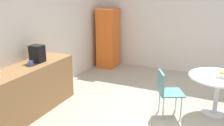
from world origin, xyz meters
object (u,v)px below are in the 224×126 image
coffee_maker (37,54)px  chair_teal (166,88)px  locker_cabinet (108,38)px  round_table (218,84)px  mug_green (31,63)px  fruit_bowl (222,75)px

coffee_maker → chair_teal: bearing=-74.5°
locker_cabinet → coffee_maker: 2.88m
locker_cabinet → coffee_maker: (-2.87, 0.10, 0.22)m
locker_cabinet → round_table: (-1.82, -3.03, -0.25)m
locker_cabinet → chair_teal: (-2.24, -2.19, -0.32)m
coffee_maker → mug_green: bearing=-168.5°
chair_teal → mug_green: mug_green is taller
mug_green → fruit_bowl: bearing=-68.2°
chair_teal → fruit_bowl: 0.99m
coffee_maker → locker_cabinet: bearing=-2.0°
coffee_maker → fruit_bowl: bearing=-72.4°
round_table → chair_teal: chair_teal is taller
chair_teal → mug_green: size_ratio=6.43×
chair_teal → round_table: bearing=-63.8°
mug_green → coffee_maker: (0.24, 0.05, 0.11)m
fruit_bowl → coffee_maker: (-1.00, 3.17, 0.27)m
coffee_maker → round_table: bearing=-71.5°
round_table → chair_teal: 0.94m
chair_teal → fruit_bowl: size_ratio=3.82×
round_table → coffee_maker: bearing=108.5°
locker_cabinet → coffee_maker: bearing=178.0°
fruit_bowl → mug_green: bearing=111.8°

